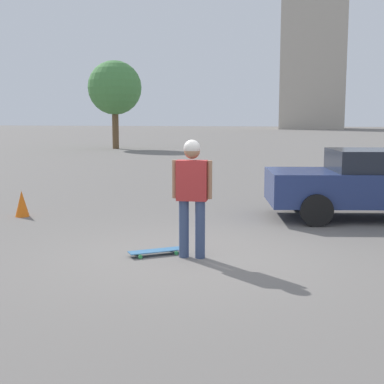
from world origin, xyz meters
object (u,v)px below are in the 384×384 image
Objects in this scene: traffic_cone at (22,204)px; car_parked_near at (375,183)px; skateboard at (156,251)px; person at (192,188)px.

car_parked_near is at bearing 100.69° from traffic_cone.
skateboard is at bearing 55.82° from traffic_cone.
person is 2.16× the size of skateboard.
person is 3.20× the size of traffic_cone.
person reaches higher than car_parked_near.
traffic_cone reaches higher than skateboard.
traffic_cone is at bearing -68.79° from skateboard.
car_parked_near is 7.40m from traffic_cone.
skateboard is 4.42m from traffic_cone.
traffic_cone is (1.37, -7.26, -0.47)m from car_parked_near.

